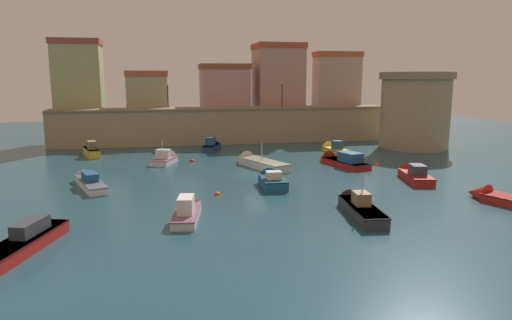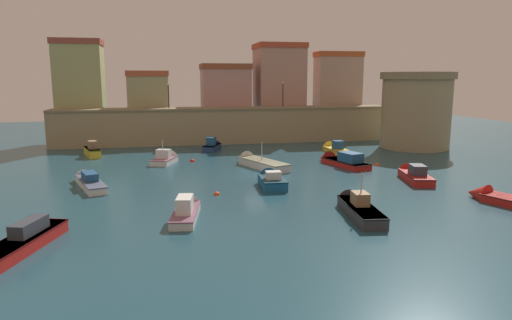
% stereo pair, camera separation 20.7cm
% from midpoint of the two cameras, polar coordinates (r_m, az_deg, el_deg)
% --- Properties ---
extents(ground_plane, '(111.71, 111.71, 0.00)m').
position_cam_midpoint_polar(ground_plane, '(38.55, 0.43, -1.92)').
color(ground_plane, '#1E4756').
extents(quay_wall, '(42.30, 4.01, 4.47)m').
position_cam_midpoint_polar(quay_wall, '(58.17, -3.82, 4.38)').
color(quay_wall, '#9E8966').
rests_on(quay_wall, ground).
extents(old_town_backdrop, '(40.19, 6.21, 8.62)m').
position_cam_midpoint_polar(old_town_backdrop, '(62.14, -4.74, 10.00)').
color(old_town_backdrop, tan).
rests_on(old_town_backdrop, ground).
extents(fortress_tower, '(8.43, 8.43, 8.77)m').
position_cam_midpoint_polar(fortress_tower, '(56.55, 19.12, 5.92)').
color(fortress_tower, '#9E8966').
rests_on(fortress_tower, ground).
extents(quay_lamp_0, '(0.32, 0.32, 3.05)m').
position_cam_midpoint_polar(quay_lamp_0, '(57.36, -11.06, 8.43)').
color(quay_lamp_0, black).
rests_on(quay_lamp_0, quay_wall).
extents(quay_lamp_1, '(0.32, 0.32, 3.20)m').
position_cam_midpoint_polar(quay_lamp_1, '(59.33, 3.17, 8.73)').
color(quay_lamp_1, black).
rests_on(quay_lamp_1, quay_wall).
extents(moored_boat_0, '(1.87, 4.79, 1.92)m').
position_cam_midpoint_polar(moored_boat_0, '(51.74, 9.38, 1.44)').
color(moored_boat_0, gold).
rests_on(moored_boat_0, ground).
extents(moored_boat_1, '(1.95, 4.40, 1.76)m').
position_cam_midpoint_polar(moored_boat_1, '(34.87, 1.74, -2.48)').
color(moored_boat_1, '#195689').
rests_on(moored_boat_1, ground).
extents(moored_boat_2, '(2.61, 5.33, 1.76)m').
position_cam_midpoint_polar(moored_boat_2, '(51.50, -20.03, 1.15)').
color(moored_boat_2, gold).
rests_on(moored_boat_2, ground).
extents(moored_boat_3, '(2.79, 4.41, 1.81)m').
position_cam_midpoint_polar(moored_boat_3, '(52.64, -5.54, 1.79)').
color(moored_boat_3, navy).
rests_on(moored_boat_3, ground).
extents(moored_boat_4, '(2.82, 5.92, 1.84)m').
position_cam_midpoint_polar(moored_boat_4, '(39.12, 18.79, -1.65)').
color(moored_boat_4, red).
rests_on(moored_boat_4, ground).
extents(moored_boat_5, '(3.51, 6.87, 1.96)m').
position_cam_midpoint_polar(moored_boat_5, '(43.94, 10.22, -0.03)').
color(moored_boat_5, red).
rests_on(moored_boat_5, ground).
extents(moored_boat_6, '(3.56, 7.22, 1.48)m').
position_cam_midpoint_polar(moored_boat_6, '(37.26, -20.36, -2.39)').
color(moored_boat_6, white).
rests_on(moored_boat_6, ground).
extents(moored_boat_7, '(2.22, 5.74, 1.80)m').
position_cam_midpoint_polar(moored_boat_7, '(27.64, -8.67, -6.03)').
color(moored_boat_7, silver).
rests_on(moored_boat_7, ground).
extents(moored_boat_8, '(3.56, 7.41, 1.66)m').
position_cam_midpoint_polar(moored_boat_8, '(23.89, -28.39, -9.77)').
color(moored_boat_8, red).
rests_on(moored_boat_8, ground).
extents(moored_boat_9, '(3.02, 4.60, 2.82)m').
position_cam_midpoint_polar(moored_boat_9, '(45.32, -11.23, 0.21)').
color(moored_boat_9, white).
rests_on(moored_boat_9, ground).
extents(moored_boat_10, '(2.20, 6.76, 2.98)m').
position_cam_midpoint_polar(moored_boat_10, '(28.67, 12.28, -5.54)').
color(moored_boat_10, '#333338').
rests_on(moored_boat_10, ground).
extents(moored_boat_12, '(4.37, 7.45, 2.88)m').
position_cam_midpoint_polar(moored_boat_12, '(42.51, -0.07, -0.26)').
color(moored_boat_12, silver).
rests_on(moored_boat_12, ground).
extents(moored_boat_13, '(3.96, 6.91, 1.86)m').
position_cam_midpoint_polar(moored_boat_13, '(33.73, 29.02, -4.31)').
color(moored_boat_13, red).
rests_on(moored_boat_13, ground).
extents(mooring_buoy_0, '(0.48, 0.48, 0.48)m').
position_cam_midpoint_polar(mooring_buoy_0, '(44.41, 14.69, -0.65)').
color(mooring_buoy_0, '#EA4C19').
rests_on(mooring_buoy_0, ground).
extents(mooring_buoy_1, '(0.49, 0.49, 0.49)m').
position_cam_midpoint_polar(mooring_buoy_1, '(45.35, -8.11, -0.20)').
color(mooring_buoy_1, red).
rests_on(mooring_buoy_1, ground).
extents(mooring_buoy_2, '(0.45, 0.45, 0.45)m').
position_cam_midpoint_polar(mooring_buoy_2, '(32.28, -5.04, -4.34)').
color(mooring_buoy_2, '#EA4C19').
rests_on(mooring_buoy_2, ground).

